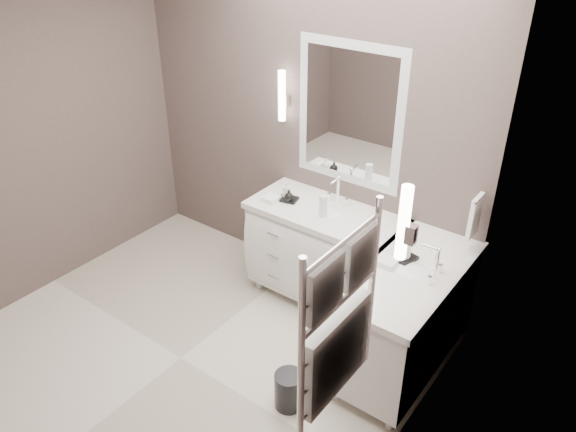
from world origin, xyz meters
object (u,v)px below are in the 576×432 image
Objects in this scene: vanity_right at (405,313)px; towel_ladder at (338,327)px; vanity_back at (325,250)px; waste_bin at (289,390)px.

vanity_right is 1.60m from towel_ladder.
towel_ladder is at bearing -80.16° from vanity_right.
vanity_back is 4.61× the size of waste_bin.
waste_bin is (0.45, -1.10, -0.35)m from vanity_back.
vanity_right reaches higher than waste_bin.
towel_ladder is 1.51m from waste_bin.
vanity_right is at bearing 61.14° from waste_bin.
towel_ladder reaches higher than vanity_right.
waste_bin is at bearing -118.86° from vanity_right.
towel_ladder is (1.10, -1.63, 0.91)m from vanity_back.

